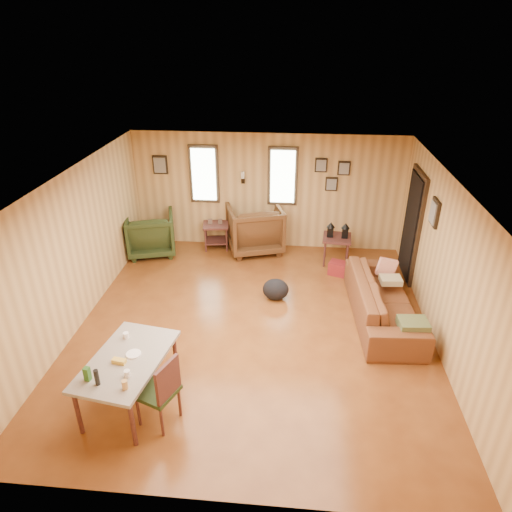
# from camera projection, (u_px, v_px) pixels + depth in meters

# --- Properties ---
(room) EXTENTS (5.54, 6.04, 2.44)m
(room) POSITION_uv_depth(u_px,v_px,m) (266.00, 251.00, 6.93)
(room) COLOR brown
(room) RESTS_ON ground
(sofa) EXTENTS (0.81, 2.36, 0.91)m
(sofa) POSITION_uv_depth(u_px,v_px,m) (385.00, 294.00, 7.25)
(sofa) COLOR brown
(sofa) RESTS_ON ground
(recliner_brown) EXTENTS (1.31, 1.27, 1.10)m
(recliner_brown) POSITION_uv_depth(u_px,v_px,m) (254.00, 226.00, 9.44)
(recliner_brown) COLOR #523218
(recliner_brown) RESTS_ON ground
(recliner_green) EXTENTS (1.14, 1.10, 0.96)m
(recliner_green) POSITION_uv_depth(u_px,v_px,m) (151.00, 232.00, 9.35)
(recliner_green) COLOR #283618
(recliner_green) RESTS_ON ground
(end_table) EXTENTS (0.59, 0.55, 0.67)m
(end_table) POSITION_uv_depth(u_px,v_px,m) (216.00, 232.00, 9.61)
(end_table) COLOR #552A26
(end_table) RESTS_ON ground
(side_table) EXTENTS (0.59, 0.59, 0.87)m
(side_table) POSITION_uv_depth(u_px,v_px,m) (337.00, 236.00, 8.90)
(side_table) COLOR #552A26
(side_table) RESTS_ON ground
(cooler) EXTENTS (0.42, 0.36, 0.25)m
(cooler) POSITION_uv_depth(u_px,v_px,m) (339.00, 268.00, 8.69)
(cooler) COLOR maroon
(cooler) RESTS_ON ground
(backpack) EXTENTS (0.51, 0.42, 0.39)m
(backpack) POSITION_uv_depth(u_px,v_px,m) (276.00, 289.00, 7.87)
(backpack) COLOR black
(backpack) RESTS_ON ground
(sofa_pillows) EXTENTS (0.54, 1.77, 0.36)m
(sofa_pillows) POSITION_uv_depth(u_px,v_px,m) (400.00, 297.00, 7.08)
(sofa_pillows) COLOR #525C33
(sofa_pillows) RESTS_ON sofa
(dining_table) EXTENTS (1.03, 1.48, 0.90)m
(dining_table) POSITION_uv_depth(u_px,v_px,m) (127.00, 363.00, 5.50)
(dining_table) COLOR gray
(dining_table) RESTS_ON ground
(dining_chair) EXTENTS (0.55, 0.55, 0.94)m
(dining_chair) POSITION_uv_depth(u_px,v_px,m) (162.00, 389.00, 5.27)
(dining_chair) COLOR #283618
(dining_chair) RESTS_ON ground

